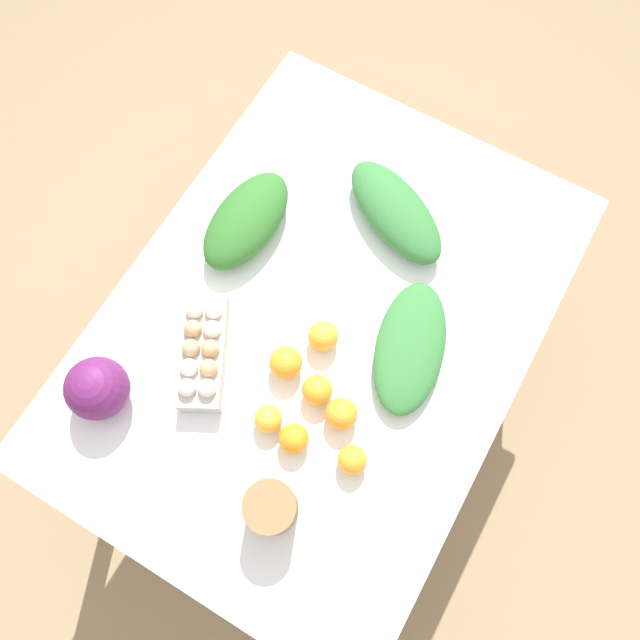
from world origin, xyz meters
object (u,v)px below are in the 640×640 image
object	(u,v)px
greens_bunch_chard	(410,347)
orange_6	(268,419)
orange_0	(294,439)
orange_4	(352,460)
greens_bunch_beet_tops	(396,212)
orange_2	(341,414)
orange_3	(323,336)
greens_bunch_kale	(246,220)
orange_1	(317,390)
egg_carton	(203,351)
paper_bag	(271,508)
orange_5	(286,363)
cabbage_purple	(97,388)

from	to	relation	value
greens_bunch_chard	orange_6	size ratio (longest dim) A/B	5.10
orange_0	orange_4	xyz separation A→B (m)	(0.03, -0.14, -0.00)
greens_bunch_beet_tops	orange_2	bearing A→B (deg)	-165.55
orange_0	orange_4	size ratio (longest dim) A/B	1.03
greens_bunch_beet_tops	orange_3	world-z (taller)	greens_bunch_beet_tops
greens_bunch_beet_tops	orange_6	size ratio (longest dim) A/B	5.08
greens_bunch_kale	orange_2	size ratio (longest dim) A/B	4.05
orange_1	orange_6	distance (m)	0.13
egg_carton	paper_bag	distance (m)	0.40
greens_bunch_beet_tops	orange_2	xyz separation A→B (m)	(-0.53, -0.14, -0.01)
orange_0	orange_3	size ratio (longest dim) A/B	0.93
greens_bunch_beet_tops	orange_3	size ratio (longest dim) A/B	4.49
egg_carton	greens_bunch_chard	size ratio (longest dim) A/B	0.86
egg_carton	orange_5	bearing A→B (deg)	-96.38
greens_bunch_kale	orange_2	bearing A→B (deg)	-124.35
orange_5	orange_0	bearing A→B (deg)	-143.19
cabbage_purple	orange_2	xyz separation A→B (m)	(0.23, -0.51, -0.04)
orange_2	orange_4	distance (m)	0.11
greens_bunch_beet_tops	orange_5	xyz separation A→B (m)	(-0.49, 0.04, -0.00)
orange_1	cabbage_purple	bearing A→B (deg)	120.45
greens_bunch_kale	egg_carton	bearing A→B (deg)	-164.75
orange_4	egg_carton	bearing A→B (deg)	84.35
orange_5	orange_6	bearing A→B (deg)	-166.10
orange_3	orange_6	xyz separation A→B (m)	(-0.24, 0.01, -0.00)
orange_0	orange_2	bearing A→B (deg)	-32.81
cabbage_purple	orange_2	world-z (taller)	cabbage_purple
paper_bag	orange_0	distance (m)	0.16
cabbage_purple	orange_4	distance (m)	0.61
orange_1	orange_2	world-z (taller)	orange_2
orange_3	orange_2	bearing A→B (deg)	-137.63
orange_0	orange_6	bearing A→B (deg)	82.71
egg_carton	orange_0	distance (m)	0.30
greens_bunch_chard	orange_3	xyz separation A→B (m)	(-0.08, 0.19, 0.01)
orange_4	orange_6	xyz separation A→B (m)	(-0.02, 0.21, -0.00)
paper_bag	orange_1	size ratio (longest dim) A/B	1.82
greens_bunch_chard	orange_5	world-z (taller)	orange_5
greens_bunch_beet_tops	orange_0	size ratio (longest dim) A/B	4.83
greens_bunch_kale	orange_5	world-z (taller)	greens_bunch_kale
greens_bunch_chard	egg_carton	bearing A→B (deg)	121.59
orange_5	greens_bunch_beet_tops	bearing A→B (deg)	-4.58
paper_bag	greens_bunch_beet_tops	size ratio (longest dim) A/B	0.39
cabbage_purple	orange_3	xyz separation A→B (m)	(0.38, -0.38, -0.04)
greens_bunch_beet_tops	orange_2	world-z (taller)	greens_bunch_beet_tops
cabbage_purple	orange_6	bearing A→B (deg)	-69.22
orange_5	orange_3	bearing A→B (deg)	-23.11
greens_bunch_chard	paper_bag	bearing A→B (deg)	169.07
orange_6	greens_bunch_beet_tops	bearing A→B (deg)	-0.53
orange_6	egg_carton	bearing A→B (deg)	74.97
orange_5	greens_bunch_chard	bearing A→B (deg)	-52.22
cabbage_purple	paper_bag	world-z (taller)	cabbage_purple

